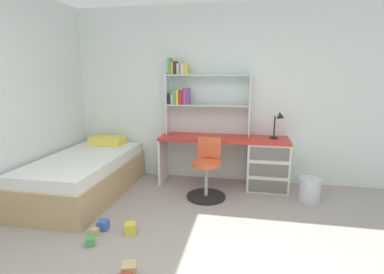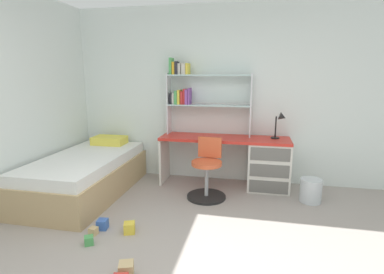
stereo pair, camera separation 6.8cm
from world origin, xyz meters
The scene contains 12 objects.
room_shell centered at (-1.23, 1.27, 1.31)m, with size 5.43×6.54×2.63m.
desk centered at (0.61, 2.49, 0.40)m, with size 1.86×0.52×0.73m.
bookshelf_hutch centered at (-0.33, 2.63, 1.38)m, with size 1.24×0.22×1.13m.
desk_lamp centered at (0.90, 2.53, 0.98)m, with size 0.20×0.17×0.38m.
swivel_chair centered at (-0.04, 2.01, 0.31)m, with size 0.52×0.52×0.79m.
bed_platform centered at (-1.69, 1.80, 0.27)m, with size 1.01×1.93×0.66m.
waste_bin centered at (1.29, 2.13, 0.15)m, with size 0.27×0.27×0.31m, color silver.
toy_block_natural_1 centered at (-1.03, 0.81, 0.04)m, with size 0.08×0.08×0.08m, color tan.
toy_block_blue_2 centered at (-1.00, 0.94, 0.05)m, with size 0.10×0.10×0.10m, color #3860B7.
toy_block_yellow_3 centered at (-0.68, 0.92, 0.06)m, with size 0.11×0.11×0.11m, color gold.
toy_block_green_4 centered at (-0.98, 0.64, 0.04)m, with size 0.08×0.08×0.08m, color #479E51.
toy_block_natural_5 centered at (-0.43, 0.29, 0.06)m, with size 0.12×0.12×0.12m, color tan.
Camera 1 is at (0.46, -1.69, 1.61)m, focal length 27.52 mm.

